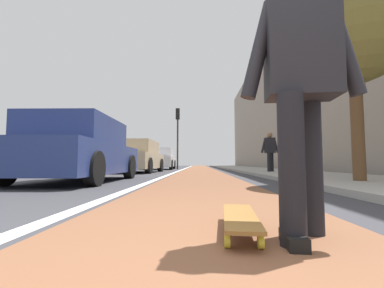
{
  "coord_description": "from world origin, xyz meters",
  "views": [
    {
      "loc": [
        -0.71,
        0.06,
        0.44
      ],
      "look_at": [
        10.22,
        0.34,
        1.23
      ],
      "focal_mm": 24.94,
      "sensor_mm": 36.0,
      "label": 1
    }
  ],
  "objects_px": {
    "skateboard": "(240,218)",
    "parked_car_near": "(79,151)",
    "street_tree_near": "(353,35)",
    "parked_car_far": "(161,159)",
    "parked_car_mid": "(137,157)",
    "traffic_light": "(178,127)",
    "skater_person": "(301,78)",
    "pedestrian_distant": "(270,150)"
  },
  "relations": [
    {
      "from": "parked_car_far",
      "to": "parked_car_mid",
      "type": "bearing_deg",
      "value": 178.45
    },
    {
      "from": "skateboard",
      "to": "pedestrian_distant",
      "type": "bearing_deg",
      "value": -15.97
    },
    {
      "from": "parked_car_far",
      "to": "traffic_light",
      "type": "xyz_separation_m",
      "value": [
        0.13,
        -1.21,
        2.33
      ]
    },
    {
      "from": "parked_car_mid",
      "to": "skateboard",
      "type": "bearing_deg",
      "value": -163.64
    },
    {
      "from": "parked_car_mid",
      "to": "parked_car_far",
      "type": "bearing_deg",
      "value": -1.55
    },
    {
      "from": "parked_car_mid",
      "to": "pedestrian_distant",
      "type": "bearing_deg",
      "value": -104.58
    },
    {
      "from": "parked_car_near",
      "to": "street_tree_near",
      "type": "height_order",
      "value": "street_tree_near"
    },
    {
      "from": "skateboard",
      "to": "parked_car_far",
      "type": "bearing_deg",
      "value": 9.85
    },
    {
      "from": "parked_car_near",
      "to": "street_tree_near",
      "type": "relative_size",
      "value": 1.05
    },
    {
      "from": "street_tree_near",
      "to": "pedestrian_distant",
      "type": "relative_size",
      "value": 2.37
    },
    {
      "from": "traffic_light",
      "to": "parked_car_mid",
      "type": "bearing_deg",
      "value": 168.17
    },
    {
      "from": "skateboard",
      "to": "parked_car_far",
      "type": "height_order",
      "value": "parked_car_far"
    },
    {
      "from": "street_tree_near",
      "to": "skateboard",
      "type": "bearing_deg",
      "value": 141.34
    },
    {
      "from": "parked_car_near",
      "to": "parked_car_far",
      "type": "distance_m",
      "value": 12.8
    },
    {
      "from": "skateboard",
      "to": "parked_car_near",
      "type": "height_order",
      "value": "parked_car_near"
    },
    {
      "from": "parked_car_mid",
      "to": "traffic_light",
      "type": "xyz_separation_m",
      "value": [
        6.63,
        -1.39,
        2.33
      ]
    },
    {
      "from": "parked_car_mid",
      "to": "traffic_light",
      "type": "relative_size",
      "value": 1.0
    },
    {
      "from": "traffic_light",
      "to": "pedestrian_distant",
      "type": "distance_m",
      "value": 9.54
    },
    {
      "from": "traffic_light",
      "to": "pedestrian_distant",
      "type": "relative_size",
      "value": 2.58
    },
    {
      "from": "parked_car_mid",
      "to": "parked_car_far",
      "type": "relative_size",
      "value": 0.99
    },
    {
      "from": "skater_person",
      "to": "pedestrian_distant",
      "type": "distance_m",
      "value": 9.78
    },
    {
      "from": "skateboard",
      "to": "street_tree_near",
      "type": "xyz_separation_m",
      "value": [
        3.59,
        -2.87,
        2.93
      ]
    },
    {
      "from": "street_tree_near",
      "to": "parked_car_far",
      "type": "bearing_deg",
      "value": 23.12
    },
    {
      "from": "traffic_light",
      "to": "parked_car_near",
      "type": "bearing_deg",
      "value": 174.13
    },
    {
      "from": "parked_car_far",
      "to": "parked_car_near",
      "type": "bearing_deg",
      "value": 179.48
    },
    {
      "from": "skateboard",
      "to": "skater_person",
      "type": "bearing_deg",
      "value": -113.28
    },
    {
      "from": "traffic_light",
      "to": "street_tree_near",
      "type": "bearing_deg",
      "value": -161.44
    },
    {
      "from": "parked_car_near",
      "to": "parked_car_far",
      "type": "xyz_separation_m",
      "value": [
        12.8,
        -0.12,
        0.0
      ]
    },
    {
      "from": "traffic_light",
      "to": "street_tree_near",
      "type": "relative_size",
      "value": 1.09
    },
    {
      "from": "skater_person",
      "to": "parked_car_near",
      "type": "relative_size",
      "value": 0.38
    },
    {
      "from": "skateboard",
      "to": "parked_car_far",
      "type": "relative_size",
      "value": 0.19
    },
    {
      "from": "skateboard",
      "to": "pedestrian_distant",
      "type": "relative_size",
      "value": 0.5
    },
    {
      "from": "skateboard",
      "to": "parked_car_near",
      "type": "bearing_deg",
      "value": 34.32
    },
    {
      "from": "skateboard",
      "to": "parked_car_mid",
      "type": "relative_size",
      "value": 0.19
    },
    {
      "from": "parked_car_near",
      "to": "skateboard",
      "type": "bearing_deg",
      "value": -145.68
    },
    {
      "from": "parked_car_near",
      "to": "traffic_light",
      "type": "relative_size",
      "value": 0.97
    },
    {
      "from": "skateboard",
      "to": "parked_car_mid",
      "type": "distance_m",
      "value": 11.36
    },
    {
      "from": "parked_car_mid",
      "to": "traffic_light",
      "type": "distance_m",
      "value": 7.16
    },
    {
      "from": "skater_person",
      "to": "parked_car_mid",
      "type": "height_order",
      "value": "skater_person"
    },
    {
      "from": "pedestrian_distant",
      "to": "skateboard",
      "type": "bearing_deg",
      "value": 164.03
    },
    {
      "from": "parked_car_near",
      "to": "skater_person",
      "type": "bearing_deg",
      "value": -143.71
    },
    {
      "from": "traffic_light",
      "to": "street_tree_near",
      "type": "height_order",
      "value": "traffic_light"
    }
  ]
}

